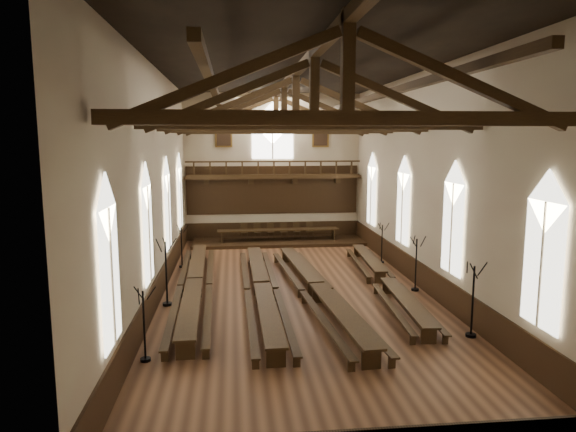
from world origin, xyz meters
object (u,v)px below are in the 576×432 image
candelabrum_left_far (182,254)px  candelabrum_right_far (382,251)px  high_table (278,231)px  refectory_row_b (262,286)px  candelabrum_left_mid (167,285)px  candelabrum_right_near (472,314)px  refectory_row_c (316,287)px  dais (278,242)px  candelabrum_left_near (145,339)px  refectory_row_a (195,282)px  candelabrum_right_mid (416,274)px  refectory_row_d (385,278)px

candelabrum_left_far → candelabrum_right_far: bearing=-0.8°
high_table → refectory_row_b: bearing=-98.5°
candelabrum_left_far → candelabrum_left_mid: bearing=-90.0°
candelabrum_right_far → candelabrum_right_near: bearing=-90.0°
refectory_row_c → dais: 12.35m
candelabrum_left_near → candelabrum_left_far: bearing=90.0°
refectory_row_a → candelabrum_left_near: (-1.04, -6.92, 0.17)m
refectory_row_c → refectory_row_a: bearing=166.1°
high_table → candelabrum_right_far: size_ratio=3.56×
candelabrum_left_near → candelabrum_right_far: bearing=46.9°
refectory_row_a → candelabrum_right_near: bearing=-31.2°
candelabrum_left_far → candelabrum_right_near: candelabrum_right_near is taller
high_table → dais: bearing=90.0°
candelabrum_right_mid → candelabrum_right_near: bearing=-90.0°
refectory_row_b → candelabrum_right_far: size_ratio=6.33×
high_table → refectory_row_c: bearing=-87.4°
refectory_row_a → candelabrum_right_far: size_ratio=6.40×
dais → high_table: size_ratio=1.40×
dais → high_table: 0.75m
refectory_row_d → dais: (-4.00, 11.02, -0.39)m
refectory_row_a → candelabrum_left_near: bearing=-98.5°
refectory_row_c → high_table: size_ratio=1.80×
dais → candelabrum_right_near: size_ratio=4.21×
candelabrum_left_mid → candelabrum_right_mid: (11.10, 0.93, -0.10)m
refectory_row_d → candelabrum_right_mid: bearing=-19.6°
refectory_row_d → high_table: high_table is taller
candelabrum_left_mid → candelabrum_left_far: (-0.00, 6.51, -0.17)m
high_table → candelabrum_left_mid: bearing=-115.0°
candelabrum_left_near → candelabrum_right_mid: size_ratio=0.94×
candelabrum_right_mid → candelabrum_left_mid: bearing=-175.2°
dais → candelabrum_left_near: candelabrum_left_near is taller
candelabrum_right_mid → candelabrum_right_far: candelabrum_right_mid is taller
refectory_row_a → candelabrum_right_near: candelabrum_right_near is taller
dais → candelabrum_right_far: 8.09m
dais → candelabrum_left_near: 18.85m
refectory_row_b → refectory_row_d: size_ratio=1.05×
refectory_row_a → candelabrum_left_near: candelabrum_left_near is taller
candelabrum_right_mid → candelabrum_right_far: 5.42m
high_table → candelabrum_right_mid: bearing=-65.2°
candelabrum_left_near → candelabrum_left_far: size_ratio=1.03×
high_table → candelabrum_left_far: candelabrum_left_far is taller
candelabrum_right_near → candelabrum_right_mid: candelabrum_right_near is taller
candelabrum_right_mid → high_table: bearing=114.8°
refectory_row_a → candelabrum_left_near: 7.00m
refectory_row_b → refectory_row_c: size_ratio=0.99×
refectory_row_a → refectory_row_c: size_ratio=1.00×
refectory_row_c → high_table: high_table is taller
refectory_row_c → candelabrum_right_mid: bearing=10.0°
refectory_row_d → refectory_row_c: bearing=-159.2°
refectory_row_a → refectory_row_d: size_ratio=1.06×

